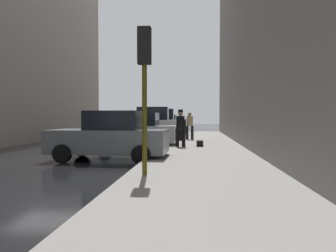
{
  "coord_description": "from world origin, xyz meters",
  "views": [
    {
      "loc": [
        5.76,
        -12.12,
        1.57
      ],
      "look_at": [
        4.11,
        6.91,
        1.04
      ],
      "focal_mm": 35.0,
      "sensor_mm": 36.0,
      "label": 1
    }
  ],
  "objects": [
    {
      "name": "traffic_light",
      "position": [
        4.5,
        -4.2,
        2.76
      ],
      "size": [
        0.32,
        0.32,
        3.6
      ],
      "color": "#514C0F",
      "rests_on": "sidewalk"
    },
    {
      "name": "rolling_suitcase",
      "position": [
        4.85,
        7.79,
        0.49
      ],
      "size": [
        0.46,
        0.62,
        1.04
      ],
      "color": "black",
      "rests_on": "sidewalk"
    },
    {
      "name": "pedestrian_in_tan_coat",
      "position": [
        5.35,
        8.53,
        1.1
      ],
      "size": [
        0.5,
        0.4,
        1.71
      ],
      "color": "black",
      "rests_on": "sidewalk"
    },
    {
      "name": "ground_plane",
      "position": [
        0.0,
        0.0,
        0.0
      ],
      "size": [
        120.0,
        120.0,
        0.0
      ],
      "primitive_type": "plane",
      "color": "black"
    },
    {
      "name": "pedestrian_with_fedora",
      "position": [
        5.01,
        3.51,
        1.14
      ],
      "size": [
        0.53,
        0.49,
        1.78
      ],
      "color": "black",
      "rests_on": "sidewalk"
    },
    {
      "name": "parked_black_suv",
      "position": [
        2.65,
        15.59,
        1.03
      ],
      "size": [
        4.62,
        2.09,
        2.25
      ],
      "color": "black",
      "rests_on": "ground_plane"
    },
    {
      "name": "fire_hydrant",
      "position": [
        4.45,
        7.07,
        0.5
      ],
      "size": [
        0.42,
        0.22,
        0.7
      ],
      "color": "red",
      "rests_on": "sidewalk"
    },
    {
      "name": "parked_gray_coupe",
      "position": [
        2.65,
        -0.49,
        0.85
      ],
      "size": [
        4.25,
        2.15,
        1.79
      ],
      "color": "slate",
      "rests_on": "ground_plane"
    },
    {
      "name": "parked_silver_sedan",
      "position": [
        2.65,
        4.75,
        0.85
      ],
      "size": [
        4.23,
        2.12,
        1.79
      ],
      "color": "#B7BABF",
      "rests_on": "ground_plane"
    },
    {
      "name": "duffel_bag",
      "position": [
        5.93,
        3.69,
        0.29
      ],
      "size": [
        0.32,
        0.44,
        0.28
      ],
      "color": "black",
      "rests_on": "sidewalk"
    },
    {
      "name": "sidewalk",
      "position": [
        6.0,
        0.0,
        0.07
      ],
      "size": [
        4.0,
        40.0,
        0.15
      ],
      "primitive_type": "cube",
      "color": "gray",
      "rests_on": "ground_plane"
    },
    {
      "name": "parked_white_van",
      "position": [
        2.65,
        10.23,
        1.03
      ],
      "size": [
        4.64,
        2.15,
        2.25
      ],
      "color": "silver",
      "rests_on": "ground_plane"
    },
    {
      "name": "parked_red_hatchback",
      "position": [
        2.65,
        20.71,
        0.85
      ],
      "size": [
        4.26,
        2.16,
        1.79
      ],
      "color": "#B2191E",
      "rests_on": "ground_plane"
    }
  ]
}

